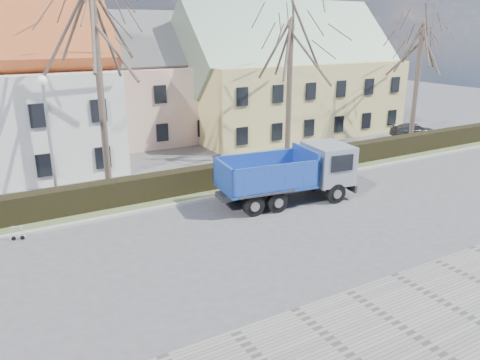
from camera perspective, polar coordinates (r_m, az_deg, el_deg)
ground at (r=20.03m, az=-3.66°, el=-7.38°), size 120.00×120.00×0.00m
sidewalk_near at (r=13.98m, az=13.05°, el=-20.04°), size 80.00×5.00×0.08m
curb_far at (r=23.91m, az=-8.57°, el=-3.10°), size 80.00×0.30×0.12m
grass_strip at (r=25.32m, az=-9.91°, el=-1.99°), size 80.00×3.00×0.10m
hedge at (r=24.95m, az=-9.82°, el=-0.83°), size 60.00×0.90×1.30m
building_pink at (r=38.48m, az=-11.84°, el=10.72°), size 10.80×8.80×8.00m
building_yellow at (r=41.23m, az=5.89°, el=11.80°), size 18.80×10.80×8.50m
tree_1 at (r=25.60m, az=-16.80°, el=12.18°), size 9.20×9.20×12.65m
tree_2 at (r=30.75m, az=6.06°, el=12.10°), size 8.00×8.00×11.00m
tree_3 at (r=39.00m, az=20.84°, el=11.86°), size 7.60×7.60×10.45m
dump_truck at (r=23.85m, az=5.19°, el=0.57°), size 7.64×3.62×2.94m
streetlight at (r=24.07m, az=-22.10°, el=4.03°), size 0.52×0.52×6.64m
cart_frame at (r=22.06m, az=-26.11°, el=-5.81°), size 0.88×0.64×0.72m
parked_car_b at (r=41.51m, az=20.42°, el=5.67°), size 4.24×2.76×1.14m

